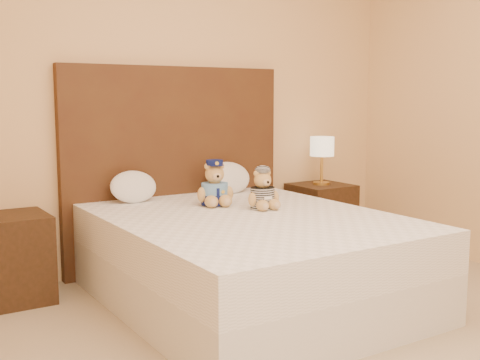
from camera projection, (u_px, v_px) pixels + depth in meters
name	position (u px, v px, depth m)	size (l,w,h in m)	color
bed	(249.00, 259.00, 3.74)	(1.60, 2.00, 0.55)	white
headboard	(176.00, 167.00, 4.52)	(1.75, 0.08, 1.50)	#482C15
nightstand_left	(11.00, 258.00, 3.75)	(0.45, 0.45, 0.55)	#3A2112
nightstand_right	(321.00, 217.00, 5.07)	(0.45, 0.45, 0.55)	#3A2112
lamp	(322.00, 149.00, 5.00)	(0.20, 0.20, 0.40)	gold
teddy_police	(215.00, 183.00, 4.04)	(0.26, 0.25, 0.30)	#BA7D48
teddy_prisoner	(263.00, 189.00, 3.91)	(0.23, 0.22, 0.26)	#BA7D48
pillow_left	(133.00, 185.00, 4.16)	(0.34, 0.22, 0.24)	white
pillow_right	(229.00, 176.00, 4.57)	(0.36, 0.24, 0.26)	white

